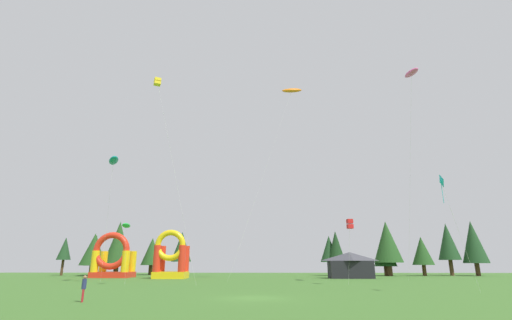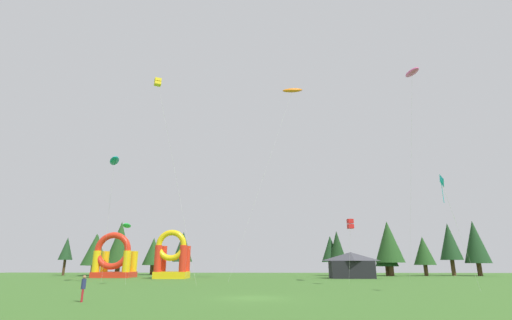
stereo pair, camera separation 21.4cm
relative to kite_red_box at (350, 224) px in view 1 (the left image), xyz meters
name	(u,v)px [view 1 (the left image)]	position (x,y,z in m)	size (l,w,h in m)	color
ground_plane	(253,298)	(-10.27, -14.11, -6.45)	(120.00, 120.00, 0.00)	#3D6B28
kite_red_box	(350,224)	(0.00, 0.00, 0.00)	(0.68, 1.94, 6.98)	red
kite_green_parafoil	(126,226)	(-24.86, -0.43, -0.16)	(0.88, 2.45, 6.68)	green
kite_teal_parafoil	(114,160)	(-28.56, 2.89, 8.32)	(2.49, 4.67, 15.36)	#0C7F7A
kite_yellow_box	(158,83)	(-21.83, -2.96, 16.08)	(5.59, 3.07, 23.03)	yellow
kite_orange_parafoil	(292,91)	(-5.33, 7.83, 20.28)	(10.38, 2.95, 27.45)	orange
kite_pink_parafoil	(411,73)	(8.50, -0.94, 18.03)	(1.34, 10.61, 25.22)	#EA599E
kite_cyan_diamond	(441,183)	(5.12, -11.06, 2.22)	(3.23, 2.49, 9.18)	#19B7CC
person_left_edge	(84,286)	(-20.79, -16.99, -5.51)	(0.35, 0.35, 1.59)	#B21E26
inflatable_yellow_castle	(113,261)	(-33.81, 18.52, -3.87)	(6.04, 4.27, 7.01)	red
inflatable_orange_dome	(171,260)	(-23.64, 15.35, -3.73)	(4.79, 3.77, 7.10)	yellow
festival_tent	(350,265)	(3.56, 17.05, -4.53)	(6.42, 3.36, 3.85)	black
tree_row_0	(65,249)	(-46.86, 27.73, -1.72)	(2.48, 2.48, 6.85)	#4C331E
tree_row_1	(95,250)	(-41.53, 28.62, -1.93)	(3.48, 3.48, 7.36)	#4C331E
tree_row_2	(94,249)	(-40.57, 26.05, -1.87)	(4.50, 4.50, 7.44)	#4C331E
tree_row_3	(119,243)	(-36.48, 26.87, -0.62)	(4.57, 4.57, 9.69)	#4C331E
tree_row_4	(152,252)	(-31.68, 31.79, -2.10)	(3.92, 3.92, 6.99)	#4C331E
tree_row_5	(182,247)	(-24.96, 27.99, -1.37)	(3.68, 3.68, 7.84)	#4C331E
tree_row_6	(329,249)	(2.41, 28.07, -1.79)	(3.35, 3.35, 7.07)	#4C331E
tree_row_7	(336,246)	(3.45, 27.02, -1.23)	(2.93, 2.93, 7.87)	#4C331E
tree_row_8	(384,249)	(12.43, 27.97, -1.79)	(4.00, 4.00, 7.77)	#4C331E
tree_row_9	(387,242)	(12.82, 27.20, -0.55)	(5.09, 5.09, 9.61)	#4C331E
tree_row_10	(422,251)	(19.12, 27.66, -2.13)	(3.76, 3.76, 6.85)	#4C331E
tree_row_11	(448,242)	(24.54, 28.79, -0.45)	(3.86, 3.86, 9.39)	#4C331E
tree_row_12	(473,242)	(28.70, 27.88, -0.54)	(4.37, 4.37, 9.75)	#4C331E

